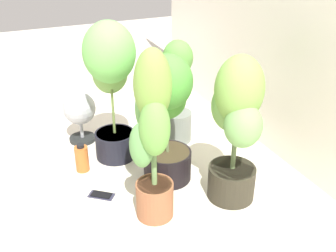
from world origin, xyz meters
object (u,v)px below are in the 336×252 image
(potted_plant_front_right, at_px, (152,131))
(potted_plant_back_left, at_px, (177,89))
(potted_plant_center, at_px, (167,112))
(floor_fan, at_px, (80,111))
(potted_plant_back_right, at_px, (236,122))
(nutrient_bottle, at_px, (82,158))
(potted_plant_front_left, at_px, (111,77))
(cell_phone, at_px, (101,195))

(potted_plant_front_right, bearing_deg, potted_plant_back_left, 146.78)
(potted_plant_center, xyz_separation_m, floor_fan, (-0.64, -0.37, -0.20))
(potted_plant_front_right, bearing_deg, potted_plant_back_right, 87.50)
(potted_plant_back_left, distance_m, potted_plant_back_right, 0.70)
(potted_plant_back_left, bearing_deg, nutrient_bottle, -80.18)
(potted_plant_front_left, height_order, potted_plant_back_left, potted_plant_front_left)
(cell_phone, relative_size, nutrient_bottle, 0.86)
(potted_plant_center, bearing_deg, potted_plant_back_left, 147.94)
(potted_plant_front_right, relative_size, cell_phone, 5.73)
(potted_plant_front_right, xyz_separation_m, floor_fan, (-0.93, -0.16, -0.26))
(potted_plant_front_left, bearing_deg, floor_fan, -151.34)
(potted_plant_front_right, height_order, floor_fan, potted_plant_front_right)
(potted_plant_front_left, xyz_separation_m, cell_phone, (0.39, -0.20, -0.54))
(potted_plant_back_right, distance_m, floor_fan, 1.15)
(potted_plant_center, relative_size, potted_plant_front_left, 0.86)
(cell_phone, xyz_separation_m, nutrient_bottle, (-0.30, -0.03, 0.08))
(potted_plant_center, distance_m, nutrient_bottle, 0.62)
(cell_phone, height_order, nutrient_bottle, nutrient_bottle)
(potted_plant_center, distance_m, potted_plant_front_right, 0.37)
(potted_plant_center, distance_m, potted_plant_front_left, 0.43)
(potted_plant_back_right, xyz_separation_m, floor_fan, (-0.95, -0.61, -0.23))
(potted_plant_center, height_order, potted_plant_front_left, potted_plant_front_left)
(potted_plant_front_left, xyz_separation_m, potted_plant_back_right, (0.67, 0.46, -0.08))
(potted_plant_front_left, xyz_separation_m, floor_fan, (-0.28, -0.15, -0.31))
(potted_plant_back_left, bearing_deg, potted_plant_front_left, -86.11)
(potted_plant_front_left, xyz_separation_m, nutrient_bottle, (0.09, -0.24, -0.46))
(potted_plant_back_right, distance_m, cell_phone, 0.85)
(potted_plant_back_left, relative_size, potted_plant_front_right, 0.79)
(potted_plant_back_right, xyz_separation_m, cell_phone, (-0.28, -0.66, -0.45))
(potted_plant_back_right, bearing_deg, nutrient_bottle, -129.78)
(potted_plant_center, xyz_separation_m, potted_plant_front_right, (0.30, -0.20, 0.07))
(potted_plant_front_right, height_order, nutrient_bottle, potted_plant_front_right)
(potted_plant_back_left, height_order, nutrient_bottle, potted_plant_back_left)
(potted_plant_center, bearing_deg, potted_plant_front_left, -148.99)
(potted_plant_center, distance_m, floor_fan, 0.76)
(floor_fan, bearing_deg, potted_plant_front_left, 45.13)
(potted_plant_center, xyz_separation_m, nutrient_bottle, (-0.26, -0.45, -0.34))
(potted_plant_center, height_order, cell_phone, potted_plant_center)
(potted_plant_back_right, height_order, nutrient_bottle, potted_plant_back_right)
(potted_plant_back_right, height_order, floor_fan, potted_plant_back_right)
(potted_plant_back_left, distance_m, cell_phone, 0.86)
(floor_fan, distance_m, nutrient_bottle, 0.41)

